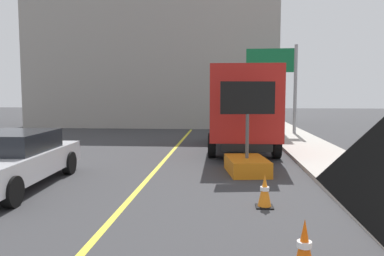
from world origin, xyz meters
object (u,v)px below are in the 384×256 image
pickup_car (11,160)px  highway_guide_sign (281,74)px  arrow_board_trailer (247,157)px  traffic_cone_near_sign (304,249)px  box_truck (242,107)px  traffic_cone_mid_lane (265,191)px

pickup_car → highway_guide_sign: 15.41m
arrow_board_trailer → traffic_cone_near_sign: arrow_board_trailer is taller
highway_guide_sign → box_truck: bearing=-112.8°
arrow_board_trailer → highway_guide_sign: 11.08m
pickup_car → highway_guide_sign: bearing=56.1°
pickup_car → traffic_cone_mid_lane: pickup_car is taller
arrow_board_trailer → traffic_cone_mid_lane: arrow_board_trailer is taller
box_truck → traffic_cone_near_sign: size_ratio=9.49×
box_truck → pickup_car: (-6.05, -6.87, -1.11)m
traffic_cone_mid_lane → arrow_board_trailer: bearing=92.8°
box_truck → pickup_car: box_truck is taller
arrow_board_trailer → box_truck: box_truck is taller
traffic_cone_mid_lane → highway_guide_sign: bearing=80.6°
box_truck → traffic_cone_mid_lane: size_ratio=10.69×
pickup_car → traffic_cone_near_sign: bearing=-34.0°
pickup_car → arrow_board_trailer: bearing=20.1°
pickup_car → traffic_cone_mid_lane: 6.30m
pickup_car → traffic_cone_mid_lane: size_ratio=7.32×
arrow_board_trailer → highway_guide_sign: size_ratio=0.54×
box_truck → arrow_board_trailer: bearing=-90.5°
traffic_cone_mid_lane → traffic_cone_near_sign: bearing=-86.6°
arrow_board_trailer → pickup_car: size_ratio=0.53×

